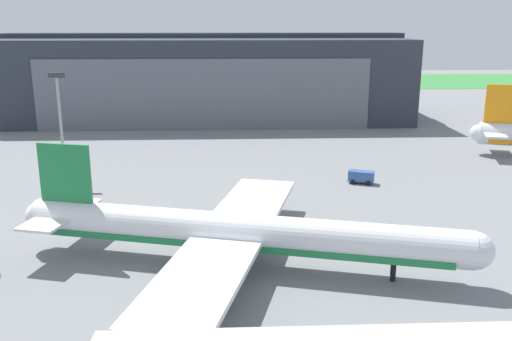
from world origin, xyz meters
TOP-DOWN VIEW (x-y plane):
  - ground_plane at (0.00, 0.00)m, footprint 440.00×440.00m
  - grass_field_strip at (0.00, 168.99)m, footprint 440.00×56.00m
  - maintenance_hangar at (-6.85, 85.27)m, footprint 99.91×38.57m
  - airliner_near_left at (-0.03, -8.02)m, footprint 47.22×39.93m
  - stair_truck at (19.55, 21.47)m, footprint 4.26×3.01m
  - apron_light_mast at (-27.31, 26.36)m, footprint 2.40×0.50m

SIDE VIEW (x-z plane):
  - ground_plane at x=0.00m, z-range 0.00..0.00m
  - grass_field_strip at x=0.00m, z-range 0.00..0.08m
  - stair_truck at x=19.55m, z-range 0.12..2.12m
  - airliner_near_left at x=-0.03m, z-range -2.35..9.72m
  - apron_light_mast at x=-27.31m, z-range 1.59..18.46m
  - maintenance_hangar at x=-6.85m, z-range -0.46..20.97m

